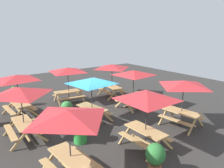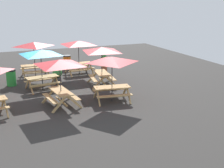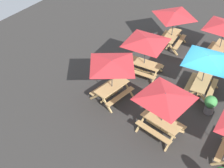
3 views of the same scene
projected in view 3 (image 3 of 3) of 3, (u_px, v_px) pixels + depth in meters
name	position (u px, v px, depth m)	size (l,w,h in m)	color
ground_plane	(197.00, 92.00, 15.92)	(28.48, 28.48, 0.00)	#33302D
picnic_table_0	(207.00, 61.00, 14.60)	(2.80, 2.80, 2.34)	tan
picnic_table_1	(165.00, 99.00, 12.57)	(2.80, 2.80, 2.34)	tan
picnic_table_2	(112.00, 66.00, 14.30)	(2.28, 2.28, 2.34)	tan
picnic_table_4	(146.00, 43.00, 15.78)	(2.81, 2.81, 2.34)	tan
picnic_table_8	(174.00, 17.00, 17.97)	(2.24, 2.24, 2.34)	tan
potted_plant_0	(210.00, 104.00, 14.45)	(0.59, 0.59, 0.96)	#59595B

